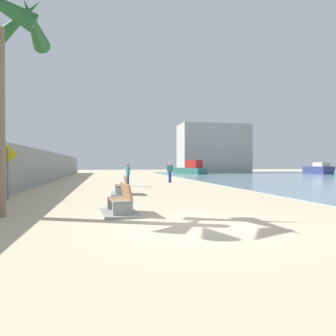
% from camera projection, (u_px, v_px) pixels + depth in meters
% --- Properties ---
extents(ground_plane, '(120.00, 120.00, 0.00)m').
position_uv_depth(ground_plane, '(135.00, 184.00, 25.97)').
color(ground_plane, '#C6B793').
extents(seawall, '(0.80, 64.00, 2.68)m').
position_uv_depth(seawall, '(37.00, 167.00, 24.50)').
color(seawall, gray).
rests_on(seawall, ground).
extents(bench_near, '(1.31, 2.20, 0.98)m').
position_uv_depth(bench_near, '(120.00, 207.00, 10.26)').
color(bench_near, gray).
rests_on(bench_near, ground).
extents(bench_far, '(1.11, 2.11, 0.98)m').
position_uv_depth(bench_far, '(122.00, 190.00, 16.89)').
color(bench_far, gray).
rests_on(bench_far, ground).
extents(person_walking, '(0.27, 0.51, 1.64)m').
position_uv_depth(person_walking, '(128.00, 173.00, 22.71)').
color(person_walking, navy).
rests_on(person_walking, ground).
extents(person_standing, '(0.49, 0.29, 1.74)m').
position_uv_depth(person_standing, '(170.00, 171.00, 27.38)').
color(person_standing, navy).
rests_on(person_standing, ground).
extents(boat_far_right, '(4.65, 5.52, 2.11)m').
position_uv_depth(boat_far_right, '(191.00, 169.00, 49.13)').
color(boat_far_right, '#337060').
rests_on(boat_far_right, water_bay).
extents(boat_nearest, '(2.11, 5.45, 1.78)m').
position_uv_depth(boat_nearest, '(318.00, 169.00, 49.69)').
color(boat_nearest, navy).
rests_on(boat_nearest, water_bay).
extents(pedestrian_sign, '(0.85, 0.08, 2.46)m').
position_uv_depth(pedestrian_sign, '(8.00, 165.00, 14.42)').
color(pedestrian_sign, slate).
rests_on(pedestrian_sign, ground).
extents(harbor_building, '(12.00, 6.00, 8.47)m').
position_uv_depth(harbor_building, '(213.00, 149.00, 56.57)').
color(harbor_building, '#9E9E99').
rests_on(harbor_building, ground).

